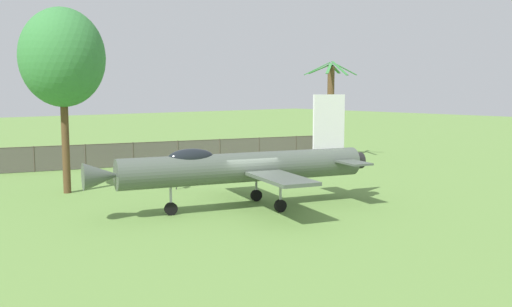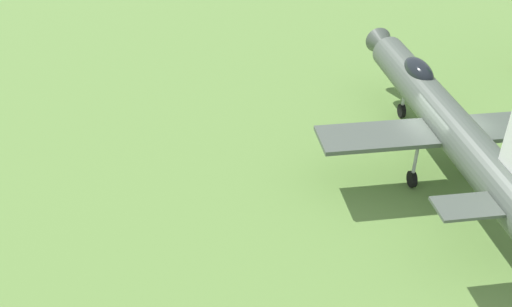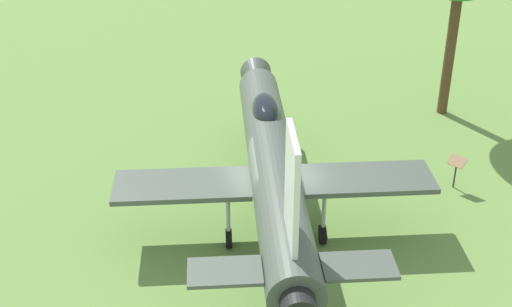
% 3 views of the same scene
% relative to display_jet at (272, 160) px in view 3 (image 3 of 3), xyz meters
% --- Properties ---
extents(ground_plane, '(200.00, 200.00, 0.00)m').
position_rel_display_jet_xyz_m(ground_plane, '(-0.09, -0.32, -2.08)').
color(ground_plane, '#668E42').
extents(display_jet, '(9.69, 13.99, 5.53)m').
position_rel_display_jet_xyz_m(display_jet, '(0.00, 0.00, 0.00)').
color(display_jet, '#4C564C').
rests_on(display_jet, ground_plane).
extents(info_plaque, '(0.61, 0.71, 1.14)m').
position_rel_display_jet_xyz_m(info_plaque, '(6.53, -0.54, -1.22)').
color(info_plaque, '#333333').
rests_on(info_plaque, ground_plane).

